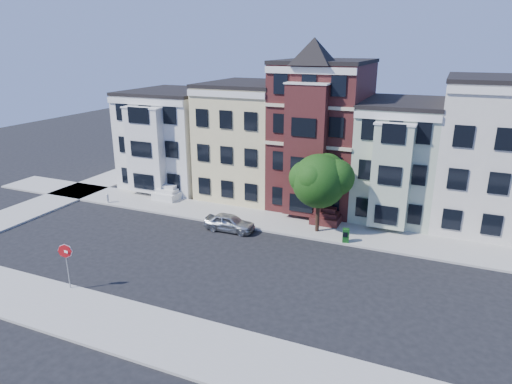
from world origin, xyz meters
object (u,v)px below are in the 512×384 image
at_px(fire_hydrant, 108,199).
at_px(stop_sign, 67,263).
at_px(parked_car, 229,223).
at_px(street_tree, 319,185).
at_px(newspaper_box, 346,235).

distance_m(fire_hydrant, stop_sign, 15.01).
xyz_separation_m(parked_car, fire_hydrant, (-12.57, 1.10, -0.19)).
bearing_deg(fire_hydrant, stop_sign, -57.38).
relative_size(parked_car, stop_sign, 1.26).
relative_size(street_tree, fire_hydrant, 11.42).
distance_m(street_tree, stop_sign, 17.55).
bearing_deg(street_tree, newspaper_box, -25.41).
xyz_separation_m(street_tree, fire_hydrant, (-18.76, -1.15, -3.32)).
relative_size(street_tree, stop_sign, 2.35).
height_order(parked_car, newspaper_box, parked_car).
distance_m(street_tree, fire_hydrant, 19.09).
bearing_deg(stop_sign, newspaper_box, 45.98).
bearing_deg(parked_car, stop_sign, 157.14).
bearing_deg(parked_car, street_tree, -71.49).
bearing_deg(newspaper_box, parked_car, 173.15).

